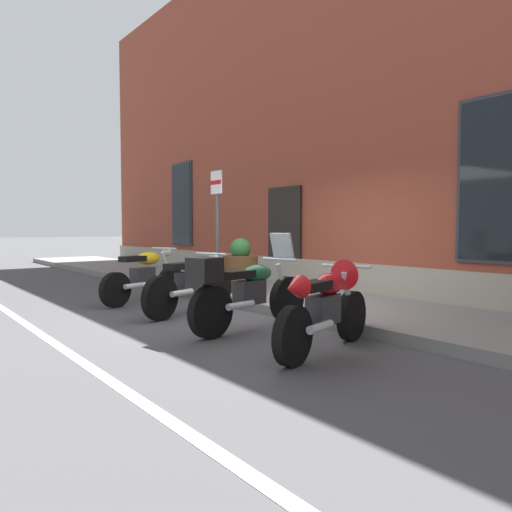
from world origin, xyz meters
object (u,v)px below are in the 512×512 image
motorcycle_yellow_naked (146,276)px  motorcycle_green_touring (246,290)px  motorcycle_red_sport (329,302)px  barrel_planter (241,269)px  parking_sign (217,212)px  motorcycle_black_naked (191,284)px

motorcycle_yellow_naked → motorcycle_green_touring: 3.14m
motorcycle_green_touring → motorcycle_red_sport: bearing=4.0°
motorcycle_yellow_naked → motorcycle_green_touring: (3.14, 0.02, 0.05)m
motorcycle_red_sport → barrel_planter: 4.17m
motorcycle_green_touring → motorcycle_red_sport: motorcycle_green_touring is taller
motorcycle_yellow_naked → parking_sign: bearing=75.7°
motorcycle_yellow_naked → motorcycle_black_naked: 1.54m
parking_sign → barrel_planter: (0.35, 0.31, -1.10)m
motorcycle_red_sport → barrel_planter: (-3.88, 1.53, 0.02)m
motorcycle_yellow_naked → barrel_planter: (0.70, 1.65, 0.09)m
motorcycle_black_naked → barrel_planter: barrel_planter is taller
motorcycle_green_touring → parking_sign: 3.29m
barrel_planter → motorcycle_red_sport: bearing=-21.5°
motorcycle_yellow_naked → motorcycle_green_touring: bearing=0.4°
motorcycle_yellow_naked → barrel_planter: bearing=67.1°
motorcycle_black_naked → barrel_planter: size_ratio=1.93×
motorcycle_green_touring → barrel_planter: bearing=146.4°
motorcycle_black_naked → motorcycle_green_touring: bearing=-2.6°
motorcycle_green_touring → parking_sign: bearing=154.7°
motorcycle_red_sport → parking_sign: parking_sign is taller
motorcycle_yellow_naked → barrel_planter: size_ratio=1.86×
motorcycle_green_touring → parking_sign: parking_sign is taller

